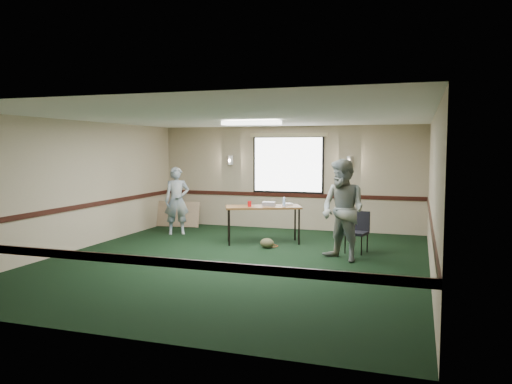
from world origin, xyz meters
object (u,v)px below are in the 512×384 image
(projector, at_px, (269,204))
(person_right, at_px, (343,210))
(folding_table, at_px, (263,209))
(conference_chair, at_px, (358,228))
(person_left, at_px, (177,201))

(projector, xyz_separation_m, person_right, (1.84, -1.27, 0.08))
(projector, bearing_deg, folding_table, -153.36)
(person_right, bearing_deg, folding_table, -178.03)
(conference_chair, distance_m, person_right, 1.00)
(person_left, height_order, person_right, person_right)
(projector, height_order, conference_chair, projector)
(projector, bearing_deg, conference_chair, -18.54)
(person_left, bearing_deg, folding_table, -40.42)
(folding_table, height_order, person_left, person_left)
(person_right, bearing_deg, person_left, -167.48)
(projector, xyz_separation_m, person_left, (-2.49, 0.39, -0.05))
(folding_table, height_order, conference_chair, conference_chair)
(folding_table, xyz_separation_m, conference_chair, (2.14, -0.34, -0.28))
(projector, distance_m, person_left, 2.53)
(folding_table, distance_m, person_left, 2.43)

